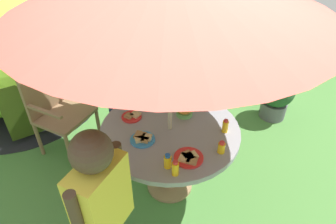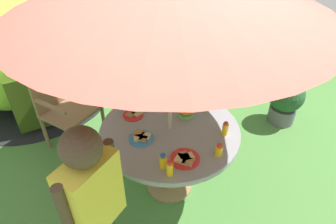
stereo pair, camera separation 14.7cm
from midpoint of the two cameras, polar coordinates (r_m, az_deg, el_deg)
name	(u,v)px [view 1 (the left image)]	position (r m, az deg, el deg)	size (l,w,h in m)	color
ground_plane	(170,186)	(3.08, -1.09, -13.91)	(10.00, 10.00, 0.02)	#477A38
garden_table	(170,141)	(2.64, -1.24, -5.53)	(1.20, 1.20, 0.74)	#93704C
wooden_chair	(56,105)	(3.38, -21.79, 1.31)	(0.69, 0.68, 1.00)	brown
dome_tent	(7,53)	(4.32, -29.26, 9.87)	(2.19, 2.19, 1.51)	#8CC633
potted_plant	(277,95)	(3.93, 19.04, 3.12)	(0.42, 0.42, 0.60)	#595960
child_in_pink_shirt	(112,78)	(3.02, -11.97, 6.43)	(0.27, 0.46, 1.39)	navy
child_in_yellow_shirt	(101,198)	(1.92, -14.92, -15.68)	(0.41, 0.36, 1.40)	navy
snack_bowl	(184,112)	(2.68, 1.58, 0.00)	(0.15, 0.15, 0.07)	#66B259
plate_back_edge	(143,139)	(2.44, -6.62, -5.10)	(0.20, 0.20, 0.03)	#338CD8
plate_mid_left	(189,157)	(2.27, 2.12, -8.73)	(0.23, 0.23, 0.03)	red
plate_far_right	(132,116)	(2.69, -8.46, -0.82)	(0.18, 0.18, 0.03)	red
juice_bottle_near_left	(221,147)	(2.32, 8.40, -6.76)	(0.06, 0.06, 0.10)	yellow
juice_bottle_near_right	(225,126)	(2.51, 9.25, -2.72)	(0.05, 0.05, 0.12)	yellow
juice_bottle_far_left	(168,161)	(2.19, -2.02, -9.43)	(0.06, 0.06, 0.12)	yellow
juice_bottle_center_front	(175,168)	(2.13, -0.60, -10.76)	(0.05, 0.05, 0.13)	yellow
juice_bottle_center_back	(187,98)	(2.82, 2.10, 2.65)	(0.05, 0.05, 0.11)	yellow
cup_near	(207,102)	(2.80, 6.00, 1.80)	(0.07, 0.07, 0.07)	#4C99D8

